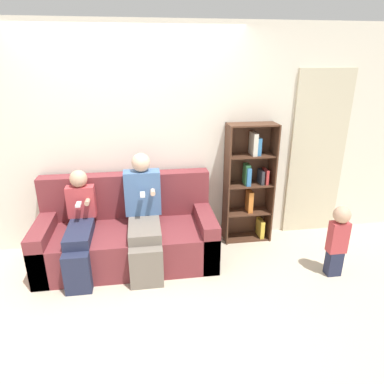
# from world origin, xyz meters

# --- Properties ---
(ground_plane) EXTENTS (14.00, 14.00, 0.00)m
(ground_plane) POSITION_xyz_m (0.00, 0.00, 0.00)
(ground_plane) COLOR beige
(back_wall) EXTENTS (10.00, 0.06, 2.55)m
(back_wall) POSITION_xyz_m (0.00, 0.99, 1.27)
(back_wall) COLOR silver
(back_wall) RESTS_ON ground_plane
(curtain_panel) EXTENTS (0.71, 0.04, 2.06)m
(curtain_panel) POSITION_xyz_m (2.25, 0.94, 1.03)
(curtain_panel) COLOR beige
(curtain_panel) RESTS_ON ground_plane
(couch) EXTENTS (1.92, 0.86, 0.94)m
(couch) POSITION_xyz_m (-0.12, 0.54, 0.31)
(couch) COLOR maroon
(couch) RESTS_ON ground_plane
(adult_seated) EXTENTS (0.39, 0.79, 1.22)m
(adult_seated) POSITION_xyz_m (0.07, 0.42, 0.62)
(adult_seated) COLOR #70665B
(adult_seated) RESTS_ON ground_plane
(child_seated) EXTENTS (0.30, 0.80, 1.06)m
(child_seated) POSITION_xyz_m (-0.60, 0.38, 0.54)
(child_seated) COLOR #232842
(child_seated) RESTS_ON ground_plane
(toddler_standing) EXTENTS (0.19, 0.18, 0.79)m
(toddler_standing) POSITION_xyz_m (2.04, -0.09, 0.44)
(toddler_standing) COLOR #232842
(toddler_standing) RESTS_ON ground_plane
(bookshelf) EXTENTS (0.58, 0.28, 1.47)m
(bookshelf) POSITION_xyz_m (1.36, 0.85, 0.76)
(bookshelf) COLOR #4C2D1E
(bookshelf) RESTS_ON ground_plane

